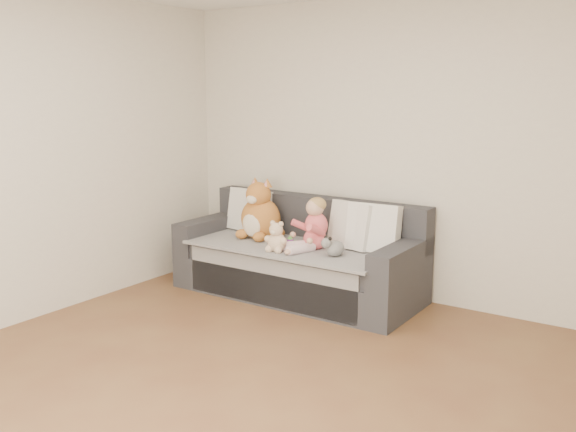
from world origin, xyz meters
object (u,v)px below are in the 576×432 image
object	(u,v)px
sofa	(300,260)
teddy_bear	(276,239)
sippy_cup	(290,242)
plush_cat	(260,215)
toddler	(312,227)

from	to	relation	value
sofa	teddy_bear	bearing A→B (deg)	-89.51
sofa	sippy_cup	world-z (taller)	sofa
plush_cat	toddler	bearing A→B (deg)	-6.70
plush_cat	sippy_cup	xyz separation A→B (m)	(0.46, -0.19, -0.15)
toddler	plush_cat	distance (m)	0.63
toddler	teddy_bear	bearing A→B (deg)	-105.52
sofa	toddler	bearing A→B (deg)	-31.45
sippy_cup	plush_cat	bearing A→B (deg)	157.43
plush_cat	sofa	bearing A→B (deg)	6.62
sofa	plush_cat	distance (m)	0.56
sofa	teddy_bear	size ratio (longest dim) A/B	8.13
sofa	sippy_cup	xyz separation A→B (m)	(0.05, -0.23, 0.22)
toddler	teddy_bear	xyz separation A→B (m)	(-0.21, -0.24, -0.08)
teddy_bear	sippy_cup	distance (m)	0.16
sofa	plush_cat	xyz separation A→B (m)	(-0.42, -0.04, 0.38)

